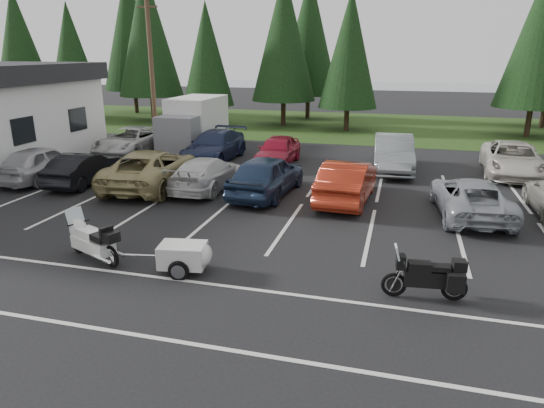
% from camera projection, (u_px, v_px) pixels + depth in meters
% --- Properties ---
extents(ground, '(120.00, 120.00, 0.00)m').
position_uv_depth(ground, '(263.00, 236.00, 15.15)').
color(ground, black).
rests_on(ground, ground).
extents(grass_strip, '(80.00, 16.00, 0.01)m').
position_uv_depth(grass_strip, '(350.00, 126.00, 37.23)').
color(grass_strip, '#223A12').
rests_on(grass_strip, ground).
extents(lake_water, '(70.00, 50.00, 0.02)m').
position_uv_depth(lake_water, '(406.00, 94.00, 64.76)').
color(lake_water, gray).
rests_on(lake_water, ground).
extents(utility_pole, '(1.60, 0.26, 9.00)m').
position_uv_depth(utility_pole, '(151.00, 66.00, 27.25)').
color(utility_pole, '#473321').
rests_on(utility_pole, ground).
extents(box_truck, '(2.40, 5.60, 2.90)m').
position_uv_depth(box_truck, '(191.00, 124.00, 28.20)').
color(box_truck, silver).
rests_on(box_truck, ground).
extents(stall_markings, '(32.00, 16.00, 0.01)m').
position_uv_depth(stall_markings, '(279.00, 216.00, 16.99)').
color(stall_markings, silver).
rests_on(stall_markings, ground).
extents(conifer_0, '(4.58, 4.58, 10.66)m').
position_uv_depth(conifer_0, '(19.00, 42.00, 40.91)').
color(conifer_0, '#332316').
rests_on(conifer_0, ground).
extents(conifer_1, '(3.96, 3.96, 9.22)m').
position_uv_depth(conifer_1, '(71.00, 52.00, 38.48)').
color(conifer_1, '#332316').
rests_on(conifer_1, ground).
extents(conifer_2, '(5.10, 5.10, 11.89)m').
position_uv_depth(conifer_2, '(148.00, 31.00, 37.99)').
color(conifer_2, '#332316').
rests_on(conifer_2, ground).
extents(conifer_3, '(3.87, 3.87, 9.02)m').
position_uv_depth(conifer_3, '(207.00, 54.00, 35.85)').
color(conifer_3, '#332316').
rests_on(conifer_3, ground).
extents(conifer_4, '(4.80, 4.80, 11.17)m').
position_uv_depth(conifer_4, '(284.00, 36.00, 35.48)').
color(conifer_4, '#332316').
rests_on(conifer_4, ground).
extents(conifer_5, '(4.14, 4.14, 9.63)m').
position_uv_depth(conifer_5, '(350.00, 49.00, 33.32)').
color(conifer_5, '#332316').
rests_on(conifer_5, ground).
extents(conifer_6, '(4.93, 4.93, 11.48)m').
position_uv_depth(conifer_6, '(543.00, 31.00, 30.47)').
color(conifer_6, '#332316').
rests_on(conifer_6, ground).
extents(conifer_back_a, '(5.28, 5.28, 12.30)m').
position_uv_depth(conifer_back_a, '(130.00, 31.00, 42.78)').
color(conifer_back_a, '#332316').
rests_on(conifer_back_a, ground).
extents(conifer_back_b, '(4.97, 4.97, 11.58)m').
position_uv_depth(conifer_back_b, '(309.00, 34.00, 39.39)').
color(conifer_back_b, '#332316').
rests_on(conifer_back_b, ground).
extents(car_near_0, '(1.89, 4.60, 1.56)m').
position_uv_depth(car_near_0, '(41.00, 163.00, 21.49)').
color(car_near_0, '#B0AFB4').
rests_on(car_near_0, ground).
extents(car_near_1, '(1.63, 4.20, 1.36)m').
position_uv_depth(car_near_1, '(84.00, 168.00, 20.87)').
color(car_near_1, black).
rests_on(car_near_1, ground).
extents(car_near_2, '(3.22, 5.98, 1.60)m').
position_uv_depth(car_near_2, '(151.00, 168.00, 20.37)').
color(car_near_2, '#978A57').
rests_on(car_near_2, ground).
extents(car_near_3, '(1.98, 4.67, 1.35)m').
position_uv_depth(car_near_3, '(207.00, 173.00, 20.07)').
color(car_near_3, beige).
rests_on(car_near_3, ground).
extents(car_near_4, '(2.35, 4.96, 1.64)m').
position_uv_depth(car_near_4, '(267.00, 175.00, 19.20)').
color(car_near_4, '#1B2A45').
rests_on(car_near_4, ground).
extents(car_near_5, '(1.95, 4.87, 1.58)m').
position_uv_depth(car_near_5, '(347.00, 181.00, 18.44)').
color(car_near_5, '#A02814').
rests_on(car_near_5, ground).
extents(car_near_6, '(2.67, 5.04, 1.35)m').
position_uv_depth(car_near_6, '(471.00, 197.00, 16.81)').
color(car_near_6, gray).
rests_on(car_near_6, ground).
extents(car_far_0, '(2.52, 5.33, 1.47)m').
position_uv_depth(car_far_0, '(131.00, 141.00, 26.94)').
color(car_far_0, '#BABAB8').
rests_on(car_far_0, ground).
extents(car_far_1, '(2.27, 5.32, 1.53)m').
position_uv_depth(car_far_1, '(214.00, 146.00, 25.31)').
color(car_far_1, '#1A2341').
rests_on(car_far_1, ground).
extents(car_far_2, '(1.75, 4.24, 1.44)m').
position_uv_depth(car_far_2, '(278.00, 150.00, 24.47)').
color(car_far_2, maroon).
rests_on(car_far_2, ground).
extents(car_far_3, '(2.09, 5.20, 1.68)m').
position_uv_depth(car_far_3, '(393.00, 153.00, 23.14)').
color(car_far_3, slate).
rests_on(car_far_3, ground).
extents(car_far_4, '(2.81, 5.52, 1.49)m').
position_uv_depth(car_far_4, '(512.00, 159.00, 22.35)').
color(car_far_4, beige).
rests_on(car_far_4, ground).
extents(touring_motorcycle, '(2.58, 1.67, 1.37)m').
position_uv_depth(touring_motorcycle, '(92.00, 237.00, 13.21)').
color(touring_motorcycle, silver).
rests_on(touring_motorcycle, ground).
extents(cargo_trailer, '(1.85, 1.23, 0.79)m').
position_uv_depth(cargo_trailer, '(183.00, 258.00, 12.56)').
color(cargo_trailer, silver).
rests_on(cargo_trailer, ground).
extents(adventure_motorcycle, '(2.23, 0.99, 1.32)m').
position_uv_depth(adventure_motorcycle, '(425.00, 273.00, 11.14)').
color(adventure_motorcycle, black).
rests_on(adventure_motorcycle, ground).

